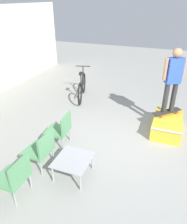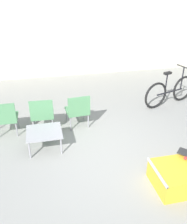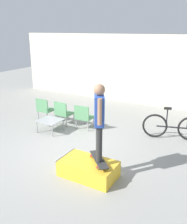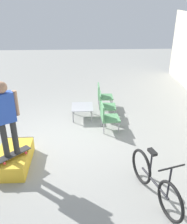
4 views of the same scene
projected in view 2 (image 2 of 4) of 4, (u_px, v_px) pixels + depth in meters
ground_plane at (106, 159)px, 5.01m from camera, size 24.00×24.00×0.00m
house_wall_back at (69, 34)px, 8.73m from camera, size 12.00×0.06×3.00m
coffee_table at (44, 133)px, 5.20m from camera, size 0.73×0.68×0.40m
patio_chair_left at (5, 117)px, 5.62m from camera, size 0.52×0.52×0.84m
patio_chair_center at (42, 113)px, 5.77m from camera, size 0.55×0.55×0.84m
patio_chair_right at (78, 109)px, 5.94m from camera, size 0.56×0.56×0.84m
bicycle at (170, 91)px, 7.07m from camera, size 1.74×0.66×1.06m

